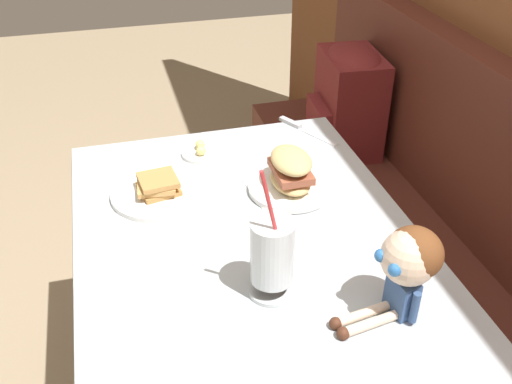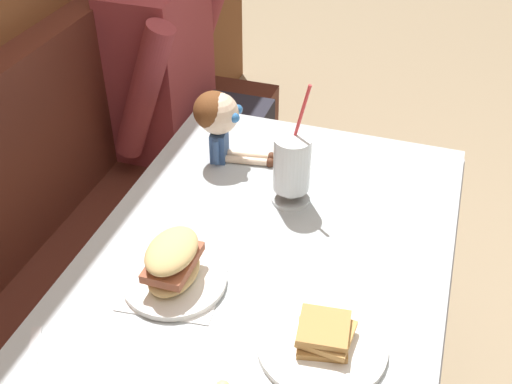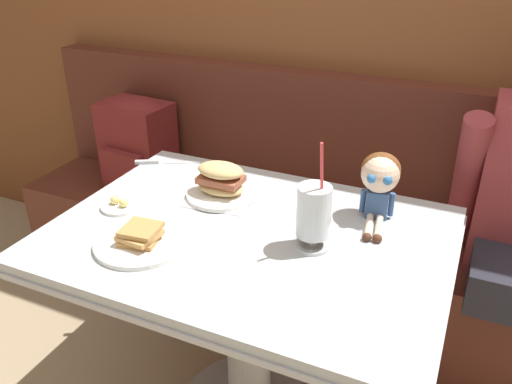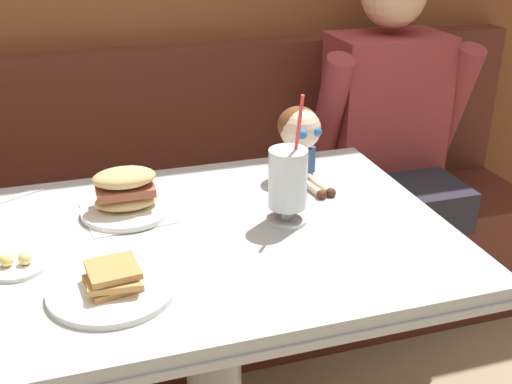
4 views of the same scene
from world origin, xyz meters
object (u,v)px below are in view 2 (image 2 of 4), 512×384
object	(u,v)px
seated_doll	(218,117)
diner_patron	(172,68)
milkshake_glass	(292,167)
toast_plate	(322,341)
sandwich_plate	(174,268)

from	to	relation	value
seated_doll	diner_patron	distance (m)	0.59
milkshake_glass	seated_doll	xyz separation A→B (m)	(0.12, 0.23, 0.03)
toast_plate	milkshake_glass	bearing A→B (deg)	23.03
toast_plate	milkshake_glass	distance (m)	0.47
toast_plate	sandwich_plate	world-z (taller)	sandwich_plate
seated_doll	diner_patron	bearing A→B (deg)	37.23
sandwich_plate	diner_patron	bearing A→B (deg)	24.55
toast_plate	milkshake_glass	xyz separation A→B (m)	(0.42, 0.18, 0.08)
diner_patron	seated_doll	bearing A→B (deg)	-142.77
toast_plate	seated_doll	xyz separation A→B (m)	(0.54, 0.41, 0.11)
seated_doll	milkshake_glass	bearing A→B (deg)	-116.98
toast_plate	diner_patron	bearing A→B (deg)	37.28
sandwich_plate	milkshake_glass	bearing A→B (deg)	-23.62
toast_plate	sandwich_plate	xyz separation A→B (m)	(0.07, 0.33, 0.03)
toast_plate	seated_doll	bearing A→B (deg)	37.32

